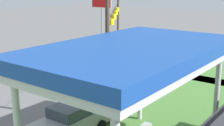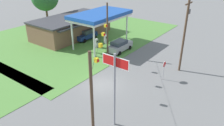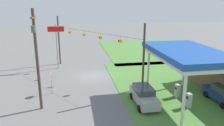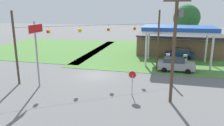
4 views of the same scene
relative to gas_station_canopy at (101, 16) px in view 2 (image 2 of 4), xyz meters
The scene contains 12 objects.
ground_plane 14.25m from the gas_station_canopy, 139.96° to the right, with size 160.00×160.00×0.00m, color slate.
grass_verge_station_corner 9.66m from the gas_station_canopy, 75.82° to the left, with size 36.00×28.00×0.04m, color #4C7F38.
gas_station_canopy is the anchor object (origin of this frame).
gas_station_store 8.60m from the gas_station_canopy, 84.65° to the left, with size 15.14×8.26×3.68m.
fuel_pump_near 4.64m from the gas_station_canopy, behind, with size 0.71×0.56×1.52m.
fuel_pump_far 4.64m from the gas_station_canopy, ahead, with size 0.71×0.56×1.52m.
car_at_pumps_front 5.92m from the gas_station_canopy, 93.92° to the right, with size 4.82×2.11×1.86m.
car_at_pumps_rear 5.97m from the gas_station_canopy, 80.25° to the left, with size 4.60×2.18×1.86m.
stop_sign_roadside 14.91m from the gas_station_canopy, 108.76° to the right, with size 0.80×0.08×2.50m.
stop_sign_overhead 20.21m from the gas_station_canopy, 137.29° to the right, with size 0.22×2.58×7.04m.
utility_pole_main 14.50m from the gas_station_canopy, 93.92° to the right, with size 2.20×0.44×9.71m.
signal_span_gantry 13.30m from the gas_station_canopy, 139.92° to the right, with size 15.06×10.24×8.09m.
Camera 2 is at (-17.38, -14.30, 13.70)m, focal length 35.00 mm.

